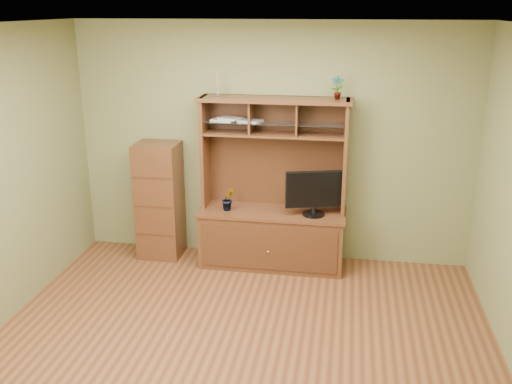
# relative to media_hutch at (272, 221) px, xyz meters

# --- Properties ---
(room) EXTENTS (4.54, 4.04, 2.74)m
(room) POSITION_rel_media_hutch_xyz_m (-0.05, -1.73, 0.83)
(room) COLOR #532D17
(room) RESTS_ON ground
(media_hutch) EXTENTS (1.66, 0.61, 1.90)m
(media_hutch) POSITION_rel_media_hutch_xyz_m (0.00, 0.00, 0.00)
(media_hutch) COLOR #442313
(media_hutch) RESTS_ON room
(monitor) EXTENTS (0.62, 0.24, 0.50)m
(monitor) POSITION_rel_media_hutch_xyz_m (0.47, -0.08, 0.39)
(monitor) COLOR black
(monitor) RESTS_ON media_hutch
(orchid_plant) EXTENTS (0.18, 0.16, 0.27)m
(orchid_plant) POSITION_rel_media_hutch_xyz_m (-0.49, -0.08, 0.26)
(orchid_plant) COLOR #32531C
(orchid_plant) RESTS_ON media_hutch
(top_plant) EXTENTS (0.13, 0.09, 0.24)m
(top_plant) POSITION_rel_media_hutch_xyz_m (0.66, 0.08, 1.50)
(top_plant) COLOR #356523
(top_plant) RESTS_ON media_hutch
(reed_diffuser) EXTENTS (0.05, 0.05, 0.26)m
(reed_diffuser) POSITION_rel_media_hutch_xyz_m (-0.62, 0.08, 1.48)
(reed_diffuser) COLOR silver
(reed_diffuser) RESTS_ON media_hutch
(magazines) EXTENTS (0.58, 0.25, 0.04)m
(magazines) POSITION_rel_media_hutch_xyz_m (-0.44, 0.08, 1.13)
(magazines) COLOR silver
(magazines) RESTS_ON media_hutch
(side_cabinet) EXTENTS (0.49, 0.44, 1.36)m
(side_cabinet) POSITION_rel_media_hutch_xyz_m (-1.33, 0.03, 0.16)
(side_cabinet) COLOR #442313
(side_cabinet) RESTS_ON room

